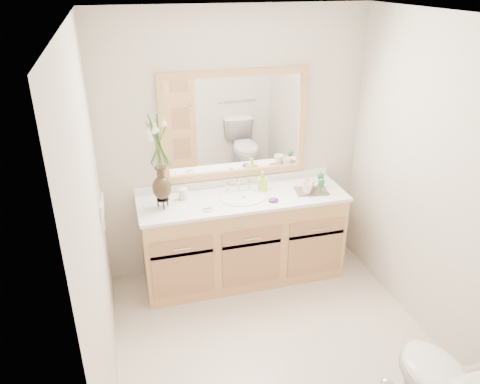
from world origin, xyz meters
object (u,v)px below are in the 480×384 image
object	(u,v)px
flower_vase	(159,150)
soap_bottle	(262,182)
tumbler	(183,194)
tray	(311,191)

from	to	relation	value
flower_vase	soap_bottle	distance (m)	1.01
flower_vase	tumbler	distance (m)	0.51
tray	tumbler	bearing A→B (deg)	-178.63
tumbler	soap_bottle	xyz separation A→B (m)	(0.72, -0.00, 0.03)
tumbler	flower_vase	bearing A→B (deg)	-149.77
flower_vase	tray	xyz separation A→B (m)	(1.32, -0.05, -0.51)
tumbler	soap_bottle	bearing A→B (deg)	-0.25
tumbler	soap_bottle	world-z (taller)	soap_bottle
tumbler	soap_bottle	size ratio (longest dim) A/B	0.61
soap_bottle	tray	world-z (taller)	soap_bottle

